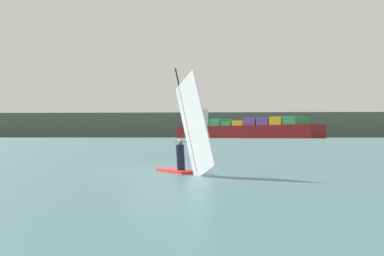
% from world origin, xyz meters
% --- Properties ---
extents(ground_plane, '(4000.00, 4000.00, 0.00)m').
position_xyz_m(ground_plane, '(0.00, 0.00, 0.00)').
color(ground_plane, '#386066').
extents(windsurfer, '(2.25, 3.81, 4.40)m').
position_xyz_m(windsurfer, '(1.19, -1.77, 1.09)').
color(windsurfer, red).
rests_on(windsurfer, ground_plane).
extents(cargo_ship, '(138.59, 138.74, 38.32)m').
position_xyz_m(cargo_ship, '(65.07, 461.03, 9.35)').
color(cargo_ship, maroon).
rests_on(cargo_ship, ground_plane).
extents(distant_headland, '(1198.86, 491.91, 47.55)m').
position_xyz_m(distant_headland, '(193.12, 1059.45, 23.77)').
color(distant_headland, '#4C564C').
rests_on(distant_headland, ground_plane).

